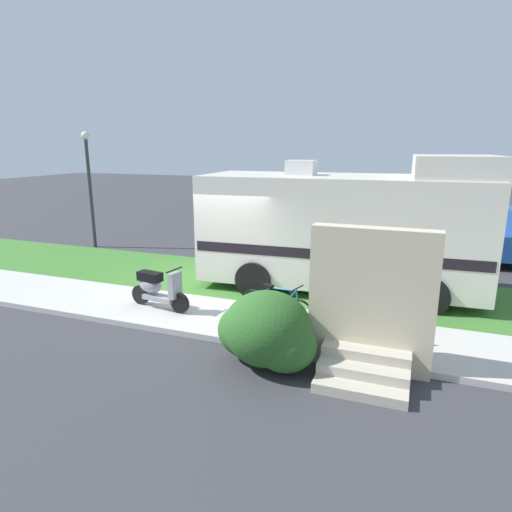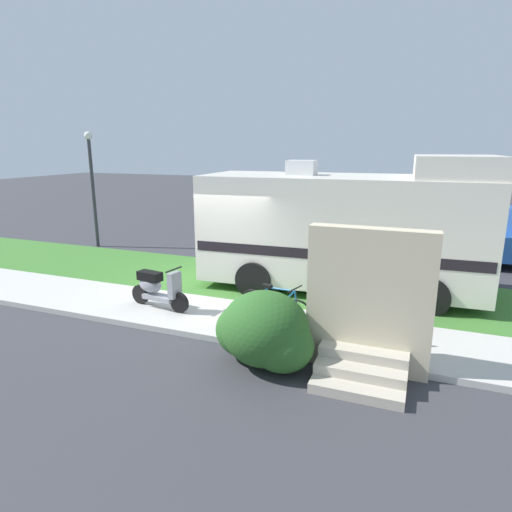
{
  "view_description": "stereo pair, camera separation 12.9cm",
  "coord_description": "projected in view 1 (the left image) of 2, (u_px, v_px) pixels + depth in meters",
  "views": [
    {
      "loc": [
        4.48,
        -9.12,
        3.64
      ],
      "look_at": [
        0.96,
        0.3,
        1.1
      ],
      "focal_mm": 30.73,
      "sensor_mm": 36.0,
      "label": 1
    },
    {
      "loc": [
        4.6,
        -9.07,
        3.64
      ],
      "look_at": [
        0.96,
        0.3,
        1.1
      ],
      "focal_mm": 30.73,
      "sensor_mm": 36.0,
      "label": 2
    }
  ],
  "objects": [
    {
      "name": "motorhome_rv",
      "position": [
        344.0,
        228.0,
        10.96
      ],
      "size": [
        6.97,
        2.9,
        3.43
      ],
      "color": "silver",
      "rests_on": "ground"
    },
    {
      "name": "bush_by_porch",
      "position": [
        266.0,
        332.0,
        7.34
      ],
      "size": [
        1.81,
        1.35,
        1.28
      ],
      "color": "#2D6026",
      "rests_on": "ground"
    },
    {
      "name": "bicycle",
      "position": [
        276.0,
        309.0,
        8.67
      ],
      "size": [
        1.69,
        0.6,
        0.9
      ],
      "color": "black",
      "rests_on": "ground"
    },
    {
      "name": "grass_strip",
      "position": [
        239.0,
        280.0,
        12.05
      ],
      "size": [
        24.0,
        3.4,
        0.08
      ],
      "color": "#3D752D",
      "rests_on": "ground"
    },
    {
      "name": "street_lamp_post",
      "position": [
        89.0,
        178.0,
        15.61
      ],
      "size": [
        0.28,
        0.28,
        4.12
      ],
      "color": "#333338",
      "rests_on": "ground"
    },
    {
      "name": "bottle_green",
      "position": [
        425.0,
        340.0,
        7.94
      ],
      "size": [
        0.06,
        0.06,
        0.23
      ],
      "color": "navy",
      "rests_on": "ground"
    },
    {
      "name": "ground_plane",
      "position": [
        215.0,
        299.0,
        10.7
      ],
      "size": [
        80.0,
        80.0,
        0.0
      ],
      "primitive_type": "plane",
      "color": "#38383D"
    },
    {
      "name": "porch_steps",
      "position": [
        369.0,
        316.0,
        7.06
      ],
      "size": [
        2.0,
        1.26,
        2.4
      ],
      "color": "#BCB29E",
      "rests_on": "ground"
    },
    {
      "name": "sidewalk",
      "position": [
        191.0,
        314.0,
        9.59
      ],
      "size": [
        24.0,
        2.0,
        0.12
      ],
      "color": "beige",
      "rests_on": "ground"
    },
    {
      "name": "scooter",
      "position": [
        157.0,
        288.0,
        9.69
      ],
      "size": [
        1.57,
        0.55,
        0.97
      ],
      "color": "black",
      "rests_on": "ground"
    }
  ]
}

